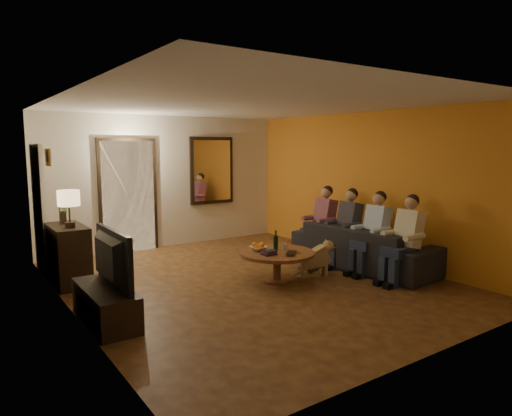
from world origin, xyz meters
TOP-DOWN VIEW (x-y plane):
  - floor at (0.00, 0.00)m, footprint 5.00×6.00m
  - ceiling at (0.00, 0.00)m, footprint 5.00×6.00m
  - back_wall at (0.00, 3.00)m, footprint 5.00×0.02m
  - front_wall at (0.00, -3.00)m, footprint 5.00×0.02m
  - left_wall at (-2.50, 0.00)m, footprint 0.02×6.00m
  - right_wall at (2.50, 0.00)m, footprint 0.02×6.00m
  - orange_accent at (2.49, 0.00)m, footprint 0.01×6.00m
  - kitchen_doorway at (-0.80, 2.98)m, footprint 1.00×0.06m
  - door_trim at (-0.80, 2.97)m, footprint 1.12×0.04m
  - fridge_glimpse at (-0.55, 2.98)m, footprint 0.45×0.03m
  - mirror_frame at (1.00, 2.96)m, footprint 1.00×0.05m
  - mirror_glass at (1.00, 2.93)m, footprint 0.86×0.02m
  - white_door at (-2.46, 2.30)m, footprint 0.06×0.85m
  - framed_art at (-2.47, 1.30)m, footprint 0.03×0.28m
  - art_canvas at (-2.46, 1.30)m, footprint 0.01×0.22m
  - dresser at (-2.25, 1.42)m, footprint 0.45×0.97m
  - table_lamp at (-2.25, 1.20)m, footprint 0.30×0.30m
  - flower_vase at (-2.25, 1.64)m, footprint 0.14×0.14m
  - tv_stand at (-2.25, -0.38)m, footprint 0.45×1.23m
  - tv at (-2.25, -0.38)m, footprint 1.14×0.15m
  - sofa at (1.97, -0.41)m, footprint 2.52×1.16m
  - person_a at (1.87, -1.31)m, footprint 0.60×0.40m
  - person_b at (1.87, -0.71)m, footprint 0.60×0.40m
  - person_c at (1.87, -0.11)m, footprint 0.60×0.40m
  - person_d at (1.87, 0.49)m, footprint 0.60×0.40m
  - dog at (1.01, -0.30)m, footprint 0.61×0.39m
  - coffee_table at (0.33, -0.20)m, footprint 1.33×1.33m
  - bowl at (0.15, 0.02)m, footprint 0.26×0.26m
  - oranges at (0.15, 0.02)m, footprint 0.20×0.20m
  - wine_bottle at (0.38, -0.10)m, footprint 0.07×0.07m
  - wine_glass at (0.51, -0.15)m, footprint 0.06×0.06m
  - book_stack at (0.11, -0.30)m, footprint 0.20×0.15m
  - laptop at (0.43, -0.48)m, footprint 0.39×0.38m

SIDE VIEW (x-z plane):
  - floor at x=0.00m, z-range -0.01..0.01m
  - tv_stand at x=-2.25m, z-range 0.00..0.41m
  - coffee_table at x=0.33m, z-range 0.00..0.45m
  - dog at x=1.01m, z-range 0.00..0.56m
  - sofa at x=1.97m, z-range 0.00..0.71m
  - dresser at x=-2.25m, z-range 0.00..0.86m
  - laptop at x=0.43m, z-range 0.45..0.48m
  - bowl at x=0.15m, z-range 0.45..0.51m
  - book_stack at x=0.11m, z-range 0.45..0.52m
  - wine_glass at x=0.51m, z-range 0.45..0.55m
  - oranges at x=0.15m, z-range 0.51..0.59m
  - person_a at x=1.87m, z-range 0.00..1.20m
  - person_b at x=1.87m, z-range 0.00..1.20m
  - person_c at x=1.87m, z-range 0.00..1.20m
  - person_d at x=1.87m, z-range 0.00..1.20m
  - wine_bottle at x=0.38m, z-range 0.45..0.76m
  - tv at x=-2.25m, z-range 0.41..1.06m
  - fridge_glimpse at x=-0.55m, z-range 0.05..1.75m
  - white_door at x=-2.46m, z-range 0.00..2.04m
  - kitchen_doorway at x=-0.80m, z-range 0.00..2.10m
  - door_trim at x=-0.80m, z-range -0.06..2.16m
  - flower_vase at x=-2.25m, z-range 0.86..1.30m
  - table_lamp at x=-2.25m, z-range 0.86..1.40m
  - back_wall at x=0.00m, z-range 0.00..2.60m
  - front_wall at x=0.00m, z-range 0.00..2.60m
  - left_wall at x=-2.50m, z-range 0.00..2.60m
  - right_wall at x=2.50m, z-range 0.00..2.60m
  - orange_accent at x=2.49m, z-range 0.00..2.60m
  - mirror_frame at x=1.00m, z-range 0.80..2.20m
  - mirror_glass at x=1.00m, z-range 0.87..2.13m
  - framed_art at x=-2.47m, z-range 1.73..1.97m
  - art_canvas at x=-2.46m, z-range 1.76..1.94m
  - ceiling at x=0.00m, z-range 2.60..2.60m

